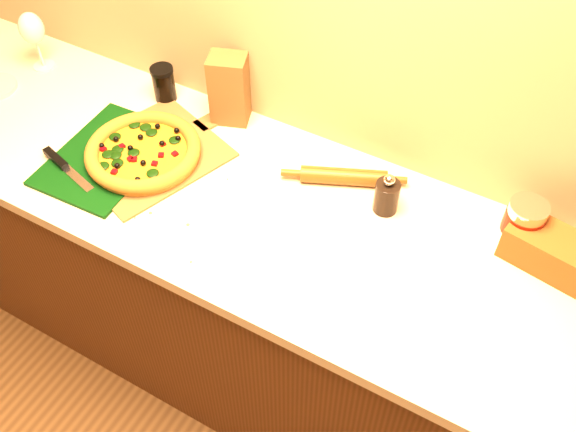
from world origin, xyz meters
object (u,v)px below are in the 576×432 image
object	(u,v)px
wine_glass	(32,30)
pizza	(143,152)
pizza_peel	(154,152)
rolling_pin	(344,176)
coffee_canister	(523,223)
pepper_grinder	(387,196)
dark_jar	(164,84)
cutting_board	(106,157)

from	to	relation	value
wine_glass	pizza	bearing A→B (deg)	-18.75
pizza	wine_glass	distance (m)	0.63
pizza_peel	rolling_pin	xyz separation A→B (m)	(0.54, 0.16, 0.02)
coffee_canister	wine_glass	distance (m)	1.62
pepper_grinder	dark_jar	world-z (taller)	pepper_grinder
pizza	coffee_canister	size ratio (longest dim) A/B	2.43
pepper_grinder	cutting_board	bearing A→B (deg)	-164.70
cutting_board	coffee_canister	size ratio (longest dim) A/B	2.96
cutting_board	dark_jar	xyz separation A→B (m)	(-0.01, 0.31, 0.05)
wine_glass	pizza_peel	bearing A→B (deg)	-15.45
pizza_peel	dark_jar	bearing A→B (deg)	137.23
wine_glass	cutting_board	bearing A→B (deg)	-27.42
pepper_grinder	coffee_canister	world-z (taller)	coffee_canister
rolling_pin	wine_glass	bearing A→B (deg)	-179.88
pizza	rolling_pin	bearing A→B (deg)	20.02
cutting_board	pizza	bearing A→B (deg)	24.55
cutting_board	coffee_canister	bearing A→B (deg)	11.51
pepper_grinder	dark_jar	distance (m)	0.81
pizza_peel	pepper_grinder	world-z (taller)	pepper_grinder
pizza_peel	wine_glass	bearing A→B (deg)	-176.36
wine_glass	rolling_pin	bearing A→B (deg)	0.12
pizza	wine_glass	world-z (taller)	wine_glass
cutting_board	wine_glass	bearing A→B (deg)	150.24
cutting_board	coffee_canister	distance (m)	1.18
cutting_board	pepper_grinder	xyz separation A→B (m)	(0.79, 0.22, 0.05)
cutting_board	wine_glass	distance (m)	0.56
pizza	rolling_pin	xyz separation A→B (m)	(0.55, 0.20, -0.01)
pepper_grinder	pizza_peel	bearing A→B (deg)	-169.25
dark_jar	pizza_peel	bearing A→B (deg)	-61.87
wine_glass	dark_jar	size ratio (longest dim) A/B	1.72
pizza_peel	pizza	xyz separation A→B (m)	(-0.01, -0.04, 0.03)
cutting_board	rolling_pin	world-z (taller)	rolling_pin
wine_glass	coffee_canister	bearing A→B (deg)	1.12
pizza_peel	wine_glass	xyz separation A→B (m)	(-0.59, 0.16, 0.14)
pepper_grinder	rolling_pin	distance (m)	0.15
coffee_canister	wine_glass	xyz separation A→B (m)	(-1.62, -0.03, 0.07)
pepper_grinder	rolling_pin	bearing A→B (deg)	166.48
pizza	cutting_board	bearing A→B (deg)	-153.11
rolling_pin	wine_glass	world-z (taller)	wine_glass
pizza_peel	rolling_pin	size ratio (longest dim) A/B	1.73
pizza_peel	pepper_grinder	size ratio (longest dim) A/B	4.53
cutting_board	wine_glass	size ratio (longest dim) A/B	2.03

